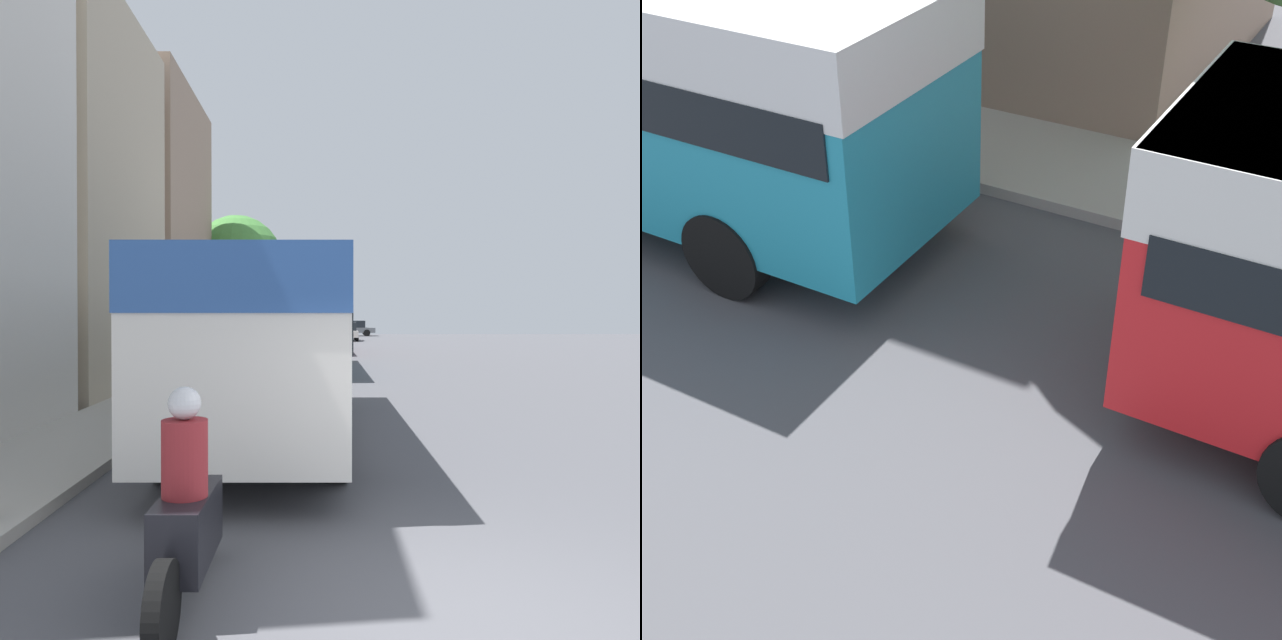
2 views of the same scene
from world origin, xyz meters
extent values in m
plane|color=#515156|center=(0.00, 0.00, 0.00)|extent=(120.00, 120.00, 0.00)
cube|color=#BCAD93|center=(-8.88, 13.17, 5.37)|extent=(5.36, 7.03, 10.74)
cube|color=gray|center=(-9.69, 21.68, 5.74)|extent=(6.98, 8.32, 11.49)
cube|color=silver|center=(-1.86, 7.08, 1.79)|extent=(2.55, 10.00, 2.57)
cube|color=#2D569E|center=(-1.86, 7.08, 2.69)|extent=(2.57, 10.05, 0.77)
cube|color=black|center=(-1.86, 7.08, 2.11)|extent=(2.60, 9.60, 0.57)
cylinder|color=black|center=(-3.03, 10.18, 0.50)|extent=(0.28, 1.00, 1.00)
cylinder|color=black|center=(-0.69, 10.18, 0.50)|extent=(0.28, 1.00, 1.00)
cylinder|color=black|center=(-3.03, 3.98, 0.50)|extent=(0.28, 1.00, 1.00)
cylinder|color=black|center=(-0.69, 3.98, 0.50)|extent=(0.28, 1.00, 1.00)
cube|color=teal|center=(-1.85, 20.14, 1.76)|extent=(2.55, 9.19, 2.52)
cube|color=white|center=(-1.85, 20.14, 2.64)|extent=(2.58, 9.24, 0.76)
cube|color=black|center=(-1.85, 20.14, 2.07)|extent=(2.60, 8.82, 0.55)
cylinder|color=black|center=(-3.03, 22.99, 0.50)|extent=(0.28, 1.00, 1.00)
cylinder|color=black|center=(-0.68, 22.99, 0.50)|extent=(0.28, 1.00, 1.00)
cylinder|color=black|center=(-3.03, 17.29, 0.50)|extent=(0.28, 1.00, 1.00)
cylinder|color=black|center=(-0.68, 17.29, 0.50)|extent=(0.28, 1.00, 1.00)
cube|color=red|center=(-1.60, 32.18, 1.69)|extent=(2.48, 9.54, 2.38)
cube|color=white|center=(-1.60, 32.18, 2.52)|extent=(2.51, 9.58, 0.71)
cube|color=black|center=(-1.60, 32.18, 1.99)|extent=(2.53, 9.15, 0.52)
cylinder|color=black|center=(-2.74, 35.13, 0.50)|extent=(0.28, 1.00, 1.00)
cylinder|color=black|center=(-0.46, 35.13, 0.50)|extent=(0.28, 1.00, 1.00)
cylinder|color=black|center=(-2.74, 29.22, 0.50)|extent=(0.28, 1.00, 1.00)
cylinder|color=black|center=(-0.46, 29.22, 0.50)|extent=(0.28, 1.00, 1.00)
cube|color=#EA5B23|center=(-1.91, 45.99, 1.78)|extent=(2.54, 9.65, 2.57)
cube|color=white|center=(-1.91, 45.99, 2.68)|extent=(2.56, 9.70, 0.77)
cube|color=black|center=(-1.91, 45.99, 2.10)|extent=(2.59, 9.27, 0.56)
cylinder|color=black|center=(-3.07, 48.98, 0.50)|extent=(0.28, 1.00, 1.00)
cylinder|color=black|center=(-0.74, 48.98, 0.50)|extent=(0.28, 1.00, 1.00)
cylinder|color=black|center=(-3.07, 43.00, 0.50)|extent=(0.28, 1.00, 1.00)
cylinder|color=black|center=(-0.74, 43.00, 0.50)|extent=(0.28, 1.00, 1.00)
cube|color=black|center=(-1.98, 0.44, 0.59)|extent=(0.39, 1.10, 0.55)
cylinder|color=black|center=(-1.98, 1.24, 0.32)|extent=(0.10, 0.64, 0.64)
cylinder|color=black|center=(-1.98, -0.36, 0.32)|extent=(0.12, 0.64, 0.64)
cylinder|color=maroon|center=(-1.98, 0.34, 1.17)|extent=(0.36, 0.36, 0.60)
sphere|color=silver|center=(-1.98, 0.34, 1.60)|extent=(0.26, 0.26, 0.26)
cube|color=silver|center=(1.12, 45.35, 0.57)|extent=(1.84, 3.97, 0.50)
cube|color=black|center=(1.12, 45.35, 1.15)|extent=(1.62, 2.18, 0.67)
cylinder|color=black|center=(1.97, 44.13, 0.32)|extent=(0.22, 0.64, 0.64)
cylinder|color=black|center=(0.28, 44.13, 0.32)|extent=(0.22, 0.64, 0.64)
cylinder|color=black|center=(1.97, 46.58, 0.32)|extent=(0.22, 0.64, 0.64)
cylinder|color=black|center=(0.28, 46.58, 0.32)|extent=(0.22, 0.64, 0.64)
cube|color=slate|center=(2.21, 55.37, 0.56)|extent=(4.24, 1.87, 0.49)
cube|color=black|center=(2.21, 55.37, 1.14)|extent=(2.33, 1.65, 0.66)
cylinder|color=black|center=(0.89, 54.51, 0.32)|extent=(0.64, 0.22, 0.64)
cylinder|color=black|center=(0.89, 56.23, 0.32)|extent=(0.64, 0.22, 0.64)
cylinder|color=black|center=(3.52, 54.51, 0.32)|extent=(0.64, 0.22, 0.64)
cylinder|color=black|center=(3.52, 56.23, 0.32)|extent=(0.64, 0.22, 0.64)
cylinder|color=#232838|center=(-4.58, 35.42, 0.56)|extent=(0.27, 0.27, 0.81)
cylinder|color=#4C6B4C|center=(-4.58, 35.42, 1.30)|extent=(0.34, 0.34, 0.68)
sphere|color=tan|center=(-4.58, 35.42, 1.75)|extent=(0.22, 0.22, 0.22)
cylinder|color=brown|center=(-5.21, 27.67, 1.68)|extent=(0.36, 0.36, 3.05)
sphere|color=#47893D|center=(-5.21, 27.67, 4.96)|extent=(4.67, 4.67, 4.67)
camera|label=1|loc=(-0.93, -4.51, 2.31)|focal=35.00mm
camera|label=2|loc=(5.12, 29.12, 5.54)|focal=50.00mm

